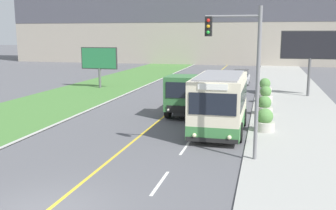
{
  "coord_description": "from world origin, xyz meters",
  "views": [
    {
      "loc": [
        6.27,
        -9.77,
        5.32
      ],
      "look_at": [
        1.1,
        11.03,
        1.4
      ],
      "focal_mm": 42.0,
      "sensor_mm": 36.0,
      "label": 1
    }
  ],
  "objects_px": {
    "car_distant": "(241,77)",
    "planter_round_third": "(266,95)",
    "dump_truck": "(188,95)",
    "city_bus": "(220,104)",
    "planter_round_second": "(264,106)",
    "planter_round_far": "(265,87)",
    "traffic_light_mast": "(243,65)",
    "billboard_small": "(99,59)",
    "planter_round_near": "(265,121)",
    "billboard_large": "(311,47)"
  },
  "relations": [
    {
      "from": "car_distant",
      "to": "planter_round_second",
      "type": "xyz_separation_m",
      "value": [
        2.57,
        -16.41,
        -0.08
      ]
    },
    {
      "from": "city_bus",
      "to": "dump_truck",
      "type": "xyz_separation_m",
      "value": [
        -2.53,
        4.04,
        -0.27
      ]
    },
    {
      "from": "planter_round_far",
      "to": "car_distant",
      "type": "bearing_deg",
      "value": 109.97
    },
    {
      "from": "planter_round_third",
      "to": "city_bus",
      "type": "bearing_deg",
      "value": -103.38
    },
    {
      "from": "dump_truck",
      "to": "planter_round_far",
      "type": "distance_m",
      "value": 11.83
    },
    {
      "from": "traffic_light_mast",
      "to": "planter_round_near",
      "type": "height_order",
      "value": "traffic_light_mast"
    },
    {
      "from": "planter_round_third",
      "to": "dump_truck",
      "type": "bearing_deg",
      "value": -129.13
    },
    {
      "from": "billboard_small",
      "to": "planter_round_near",
      "type": "distance_m",
      "value": 21.4
    },
    {
      "from": "city_bus",
      "to": "car_distant",
      "type": "bearing_deg",
      "value": 90.59
    },
    {
      "from": "dump_truck",
      "to": "planter_round_near",
      "type": "distance_m",
      "value": 5.99
    },
    {
      "from": "traffic_light_mast",
      "to": "planter_round_third",
      "type": "xyz_separation_m",
      "value": [
        0.99,
        14.55,
        -3.42
      ]
    },
    {
      "from": "city_bus",
      "to": "planter_round_near",
      "type": "xyz_separation_m",
      "value": [
        2.39,
        0.7,
        -0.98
      ]
    },
    {
      "from": "planter_round_far",
      "to": "traffic_light_mast",
      "type": "bearing_deg",
      "value": -92.7
    },
    {
      "from": "traffic_light_mast",
      "to": "planter_round_third",
      "type": "distance_m",
      "value": 14.98
    },
    {
      "from": "city_bus",
      "to": "planter_round_third",
      "type": "bearing_deg",
      "value": 76.62
    },
    {
      "from": "city_bus",
      "to": "planter_round_second",
      "type": "bearing_deg",
      "value": 66.52
    },
    {
      "from": "planter_round_second",
      "to": "planter_round_third",
      "type": "height_order",
      "value": "planter_round_third"
    },
    {
      "from": "dump_truck",
      "to": "planter_round_third",
      "type": "xyz_separation_m",
      "value": [
        4.93,
        6.07,
        -0.71
      ]
    },
    {
      "from": "car_distant",
      "to": "traffic_light_mast",
      "type": "distance_m",
      "value": 26.52
    },
    {
      "from": "planter_round_third",
      "to": "planter_round_far",
      "type": "bearing_deg",
      "value": 91.02
    },
    {
      "from": "car_distant",
      "to": "planter_round_third",
      "type": "xyz_separation_m",
      "value": [
        2.63,
        -11.71,
        -0.06
      ]
    },
    {
      "from": "city_bus",
      "to": "dump_truck",
      "type": "relative_size",
      "value": 0.96
    },
    {
      "from": "planter_round_near",
      "to": "planter_round_far",
      "type": "xyz_separation_m",
      "value": [
        -0.07,
        14.11,
        0.04
      ]
    },
    {
      "from": "planter_round_near",
      "to": "planter_round_second",
      "type": "bearing_deg",
      "value": 90.57
    },
    {
      "from": "car_distant",
      "to": "planter_round_far",
      "type": "xyz_separation_m",
      "value": [
        2.55,
        -7.0,
        -0.02
      ]
    },
    {
      "from": "billboard_large",
      "to": "planter_round_third",
      "type": "distance_m",
      "value": 6.39
    },
    {
      "from": "city_bus",
      "to": "billboard_small",
      "type": "bearing_deg",
      "value": 132.14
    },
    {
      "from": "billboard_large",
      "to": "planter_round_far",
      "type": "relative_size",
      "value": 4.13
    },
    {
      "from": "dump_truck",
      "to": "billboard_small",
      "type": "relative_size",
      "value": 1.6
    },
    {
      "from": "billboard_large",
      "to": "traffic_light_mast",
      "type": "bearing_deg",
      "value": -103.6
    },
    {
      "from": "car_distant",
      "to": "planter_round_far",
      "type": "distance_m",
      "value": 7.45
    },
    {
      "from": "traffic_light_mast",
      "to": "planter_round_third",
      "type": "bearing_deg",
      "value": 86.1
    },
    {
      "from": "car_distant",
      "to": "planter_round_far",
      "type": "height_order",
      "value": "car_distant"
    },
    {
      "from": "traffic_light_mast",
      "to": "planter_round_far",
      "type": "height_order",
      "value": "traffic_light_mast"
    },
    {
      "from": "traffic_light_mast",
      "to": "car_distant",
      "type": "bearing_deg",
      "value": 93.57
    },
    {
      "from": "traffic_light_mast",
      "to": "planter_round_far",
      "type": "xyz_separation_m",
      "value": [
        0.91,
        19.25,
        -3.38
      ]
    },
    {
      "from": "planter_round_near",
      "to": "planter_round_third",
      "type": "bearing_deg",
      "value": 89.94
    },
    {
      "from": "dump_truck",
      "to": "planter_round_far",
      "type": "height_order",
      "value": "dump_truck"
    },
    {
      "from": "planter_round_second",
      "to": "car_distant",
      "type": "bearing_deg",
      "value": 98.91
    },
    {
      "from": "planter_round_near",
      "to": "planter_round_third",
      "type": "xyz_separation_m",
      "value": [
        0.01,
        9.41,
        0.0
      ]
    },
    {
      "from": "dump_truck",
      "to": "car_distant",
      "type": "bearing_deg",
      "value": 82.61
    },
    {
      "from": "planter_round_second",
      "to": "planter_round_third",
      "type": "bearing_deg",
      "value": 89.31
    },
    {
      "from": "planter_round_second",
      "to": "planter_round_far",
      "type": "bearing_deg",
      "value": 90.16
    },
    {
      "from": "city_bus",
      "to": "dump_truck",
      "type": "height_order",
      "value": "city_bus"
    },
    {
      "from": "city_bus",
      "to": "billboard_small",
      "type": "xyz_separation_m",
      "value": [
        -13.47,
        14.89,
        1.21
      ]
    },
    {
      "from": "billboard_small",
      "to": "planter_round_third",
      "type": "height_order",
      "value": "billboard_small"
    },
    {
      "from": "city_bus",
      "to": "car_distant",
      "type": "relative_size",
      "value": 1.42
    },
    {
      "from": "dump_truck",
      "to": "city_bus",
      "type": "bearing_deg",
      "value": -57.96
    },
    {
      "from": "car_distant",
      "to": "planter_round_third",
      "type": "distance_m",
      "value": 12.0
    },
    {
      "from": "billboard_small",
      "to": "planter_round_far",
      "type": "height_order",
      "value": "billboard_small"
    }
  ]
}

